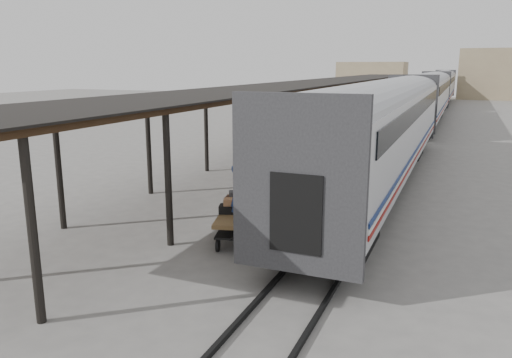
{
  "coord_description": "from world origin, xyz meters",
  "views": [
    {
      "loc": [
        6.42,
        -14.04,
        5.21
      ],
      "look_at": [
        0.47,
        0.28,
        1.7
      ],
      "focal_mm": 35.0,
      "sensor_mm": 36.0,
      "label": 1
    }
  ],
  "objects_px": {
    "porter": "(238,193)",
    "pedestrian": "(276,150)",
    "luggage_tug": "(317,133)",
    "baggage_cart": "(240,221)"
  },
  "relations": [
    {
      "from": "baggage_cart",
      "to": "porter",
      "type": "distance_m",
      "value": 1.25
    },
    {
      "from": "pedestrian",
      "to": "porter",
      "type": "bearing_deg",
      "value": 82.93
    },
    {
      "from": "porter",
      "to": "pedestrian",
      "type": "xyz_separation_m",
      "value": [
        -3.37,
        12.21,
        -0.83
      ]
    },
    {
      "from": "luggage_tug",
      "to": "pedestrian",
      "type": "height_order",
      "value": "pedestrian"
    },
    {
      "from": "luggage_tug",
      "to": "porter",
      "type": "height_order",
      "value": "porter"
    },
    {
      "from": "porter",
      "to": "pedestrian",
      "type": "height_order",
      "value": "porter"
    },
    {
      "from": "baggage_cart",
      "to": "porter",
      "type": "bearing_deg",
      "value": -84.47
    },
    {
      "from": "porter",
      "to": "pedestrian",
      "type": "distance_m",
      "value": 12.69
    },
    {
      "from": "baggage_cart",
      "to": "pedestrian",
      "type": "distance_m",
      "value": 11.97
    },
    {
      "from": "luggage_tug",
      "to": "pedestrian",
      "type": "distance_m",
      "value": 8.98
    }
  ]
}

